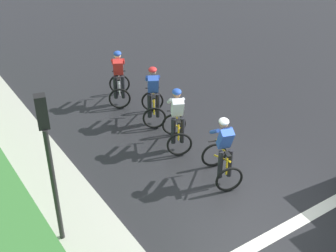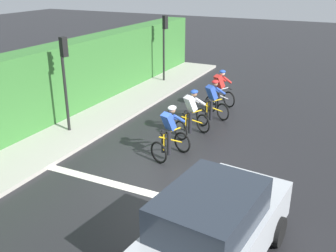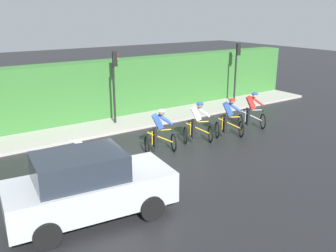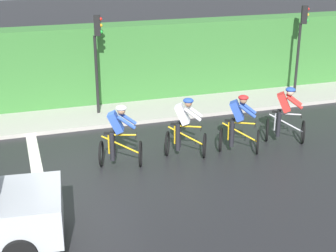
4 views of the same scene
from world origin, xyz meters
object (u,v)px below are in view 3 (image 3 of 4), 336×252
Objects in this scene: cyclist_mid at (197,124)px; traffic_light_far_junction at (237,64)px; cyclist_fourth at (159,132)px; cyclist_second at (229,119)px; traffic_light_near_crossing at (115,77)px; car_silver at (88,186)px; cyclist_lead at (252,112)px.

cyclist_mid is 7.31m from traffic_light_far_junction.
cyclist_second is at bearing 87.68° from cyclist_fourth.
cyclist_second is 5.36m from traffic_light_near_crossing.
car_silver is (2.65, -7.21, 0.08)m from cyclist_second.
cyclist_second is 1.51m from cyclist_mid.
car_silver is (2.85, -5.72, 0.08)m from cyclist_mid.
traffic_light_far_junction is (-4.20, 4.45, 1.43)m from cyclist_second.
cyclist_fourth is at bearing -87.91° from cyclist_mid.
car_silver reaches higher than cyclist_mid.
cyclist_second is 0.39× the size of car_silver.
traffic_light_far_junction reaches higher than cyclist_second.
traffic_light_far_junction is (-4.07, 7.77, 1.43)m from cyclist_fourth.
traffic_light_far_junction is (-0.05, 7.51, 0.00)m from traffic_light_near_crossing.
traffic_light_near_crossing is at bearing 148.63° from car_silver.
cyclist_lead is 1.62m from cyclist_second.
cyclist_second is 7.68m from car_silver.
car_silver is at bearing -59.57° from traffic_light_far_junction.
cyclist_lead is at bearing 108.27° from car_silver.
cyclist_fourth is 0.50× the size of traffic_light_far_junction.
cyclist_fourth is (0.07, -1.82, 0.00)m from cyclist_mid.
traffic_light_far_junction is at bearing 133.40° from cyclist_second.
traffic_light_far_junction reaches higher than cyclist_mid.
cyclist_mid is 6.39m from car_silver.
cyclist_lead is 1.00× the size of cyclist_fourth.
car_silver is at bearing -69.86° from cyclist_second.
traffic_light_far_junction is (-4.00, 5.94, 1.43)m from cyclist_mid.
cyclist_second and cyclist_mid have the same top height.
cyclist_mid is 1.82m from cyclist_fourth.
cyclist_lead is 9.27m from car_silver.
traffic_light_far_junction is at bearing 120.43° from car_silver.
cyclist_second is at bearing 110.14° from car_silver.
car_silver is (2.91, -8.81, 0.08)m from cyclist_lead.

